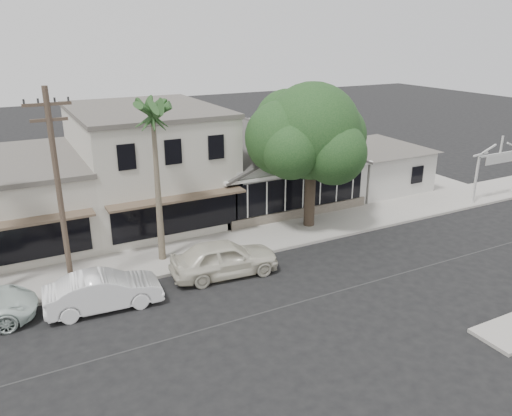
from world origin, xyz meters
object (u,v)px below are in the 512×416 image
utility_pole (59,191)px  car_0 (224,258)px  car_1 (104,291)px  arch_sign (500,156)px  shade_tree (309,134)px

utility_pole → car_0: (6.71, -1.35, -3.92)m
car_0 → car_1: (-5.68, -0.39, -0.09)m
arch_sign → car_0: (-20.69, -1.45, -2.29)m
arch_sign → car_1: arch_sign is taller
arch_sign → car_0: arch_sign is taller
arch_sign → car_1: 26.55m
car_1 → utility_pole: bearing=34.6°
car_1 → shade_tree: 13.98m
arch_sign → utility_pole: utility_pole is taller
car_1 → shade_tree: size_ratio=0.56×
car_0 → car_1: bearing=99.3°
shade_tree → car_0: bearing=-152.8°
utility_pole → shade_tree: (13.57, 2.17, 0.75)m
utility_pole → car_1: (1.02, -1.74, -4.01)m
car_0 → car_1: size_ratio=1.07×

